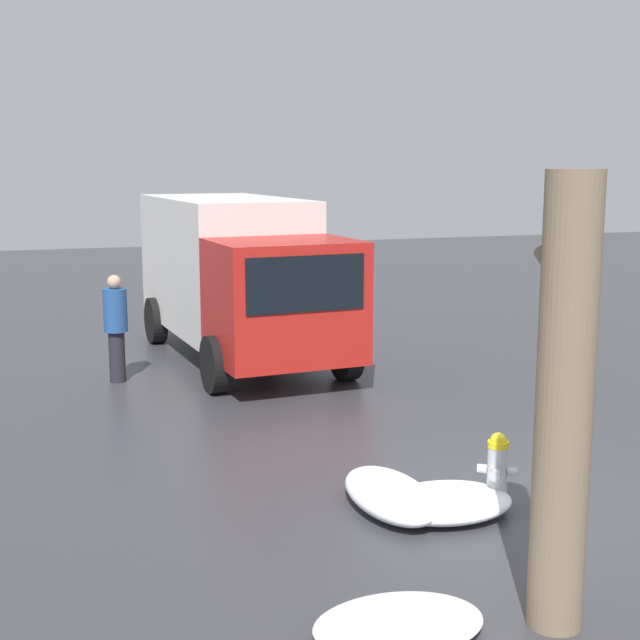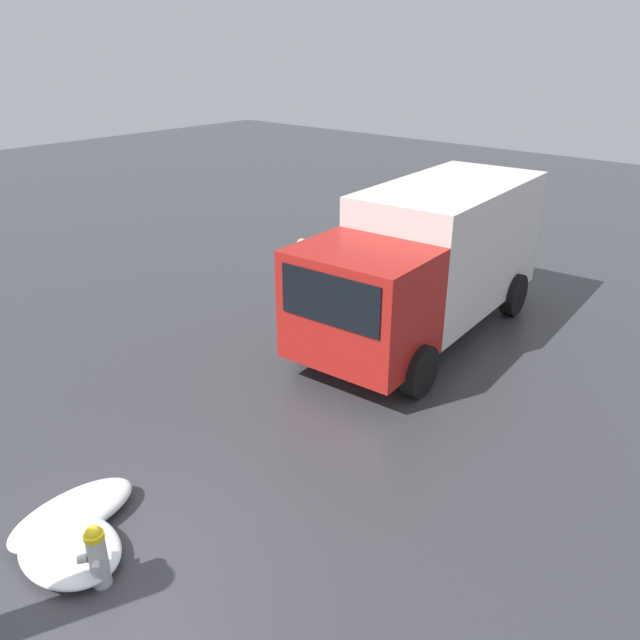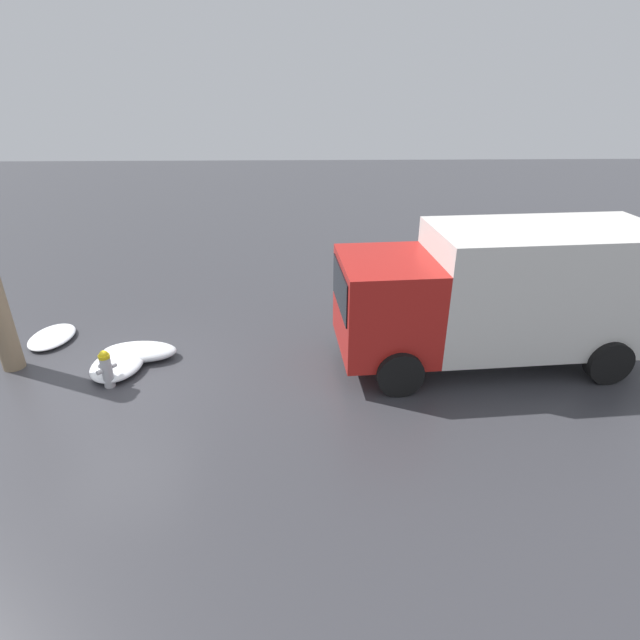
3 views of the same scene
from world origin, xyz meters
name	(u,v)px [view 3 (image 3 of 3)]	position (x,y,z in m)	size (l,w,h in m)	color
ground_plane	(110,386)	(0.00, 0.00, 0.00)	(60.00, 60.00, 0.00)	#38383D
fire_hydrant	(106,368)	(0.00, 0.00, 0.41)	(0.36, 0.38, 0.79)	#B7B7BC
delivery_truck	(501,292)	(7.83, 0.86, 1.56)	(6.46, 2.85, 2.87)	red
pedestrian	(419,279)	(6.68, 3.16, 0.95)	(0.38, 0.38, 1.75)	#23232D
snow_pile_by_hydrant	(52,337)	(-2.01, 1.97, 0.08)	(0.93, 1.35, 0.17)	white
snow_pile_curbside	(140,352)	(0.27, 1.08, 0.16)	(1.58, 0.79, 0.32)	white
snow_pile_by_tree	(118,365)	(-0.04, 0.60, 0.14)	(1.02, 1.39, 0.27)	white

